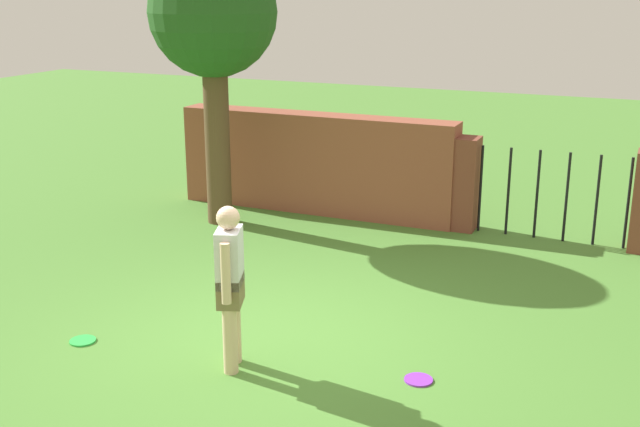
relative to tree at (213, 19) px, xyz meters
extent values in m
plane|color=#4C8433|center=(2.63, -3.45, -3.06)|extent=(40.00, 40.00, 0.00)
cube|color=brown|center=(1.13, 1.13, -2.27)|extent=(4.57, 0.50, 1.59)
cylinder|color=brown|center=(0.00, 0.00, -1.74)|extent=(0.38, 0.38, 2.65)
sphere|color=#23511E|center=(0.00, 0.00, 0.10)|extent=(1.88, 1.88, 1.88)
cylinder|color=beige|center=(2.60, -4.24, -2.64)|extent=(0.14, 0.14, 0.85)
cylinder|color=beige|center=(2.52, -4.03, -2.64)|extent=(0.14, 0.14, 0.85)
cube|color=olive|center=(2.56, -4.13, -2.26)|extent=(0.33, 0.41, 0.28)
cube|color=silver|center=(2.56, -4.13, -1.94)|extent=(0.33, 0.41, 0.55)
sphere|color=beige|center=(2.56, -4.13, -1.55)|extent=(0.22, 0.22, 0.22)
cylinder|color=beige|center=(2.64, -4.35, -2.01)|extent=(0.09, 0.09, 0.58)
cylinder|color=beige|center=(2.48, -3.92, -2.01)|extent=(0.09, 0.09, 0.58)
cube|color=brown|center=(3.51, 1.13, -2.36)|extent=(0.44, 0.44, 1.40)
cylinder|color=black|center=(3.78, 1.13, -2.41)|extent=(0.04, 0.04, 1.30)
cylinder|color=black|center=(4.19, 1.13, -2.41)|extent=(0.04, 0.04, 1.30)
cylinder|color=black|center=(4.60, 1.13, -2.41)|extent=(0.04, 0.04, 1.30)
cylinder|color=black|center=(5.01, 1.13, -2.41)|extent=(0.04, 0.04, 1.30)
cylinder|color=black|center=(5.42, 1.13, -2.41)|extent=(0.04, 0.04, 1.30)
cylinder|color=black|center=(5.83, 1.13, -2.41)|extent=(0.04, 0.04, 1.30)
cylinder|color=purple|center=(4.30, -3.69, -3.05)|extent=(0.27, 0.27, 0.02)
cylinder|color=green|center=(0.85, -4.27, -3.05)|extent=(0.27, 0.27, 0.02)
camera|label=1|loc=(6.09, -10.15, 0.53)|focal=44.33mm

